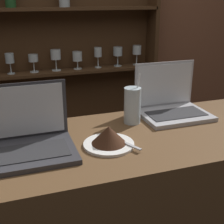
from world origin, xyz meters
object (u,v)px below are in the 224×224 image
at_px(laptop_near, 23,139).
at_px(laptop_far, 171,104).
at_px(water_glass, 132,105).
at_px(cake_plate, 109,137).

height_order(laptop_near, laptop_far, laptop_far).
bearing_deg(water_glass, laptop_near, -165.08).
height_order(cake_plate, water_glass, water_glass).
bearing_deg(laptop_far, cake_plate, -149.60).
bearing_deg(laptop_near, water_glass, 14.92).
distance_m(laptop_near, cake_plate, 0.30).
xyz_separation_m(laptop_near, laptop_far, (0.67, 0.16, 0.00)).
bearing_deg(cake_plate, laptop_far, 30.40).
distance_m(laptop_near, water_glass, 0.48).
relative_size(laptop_far, water_glass, 1.41).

